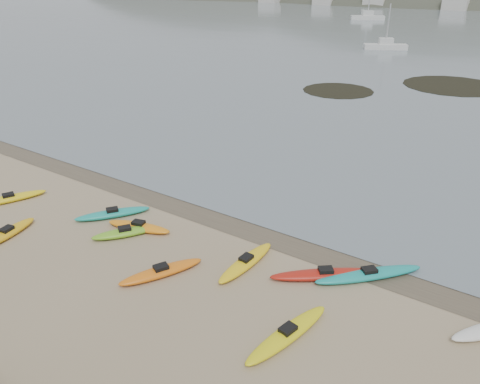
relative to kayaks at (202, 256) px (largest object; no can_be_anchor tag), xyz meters
The scene contains 4 objects.
ground 3.73m from the kayaks, 99.28° to the left, with size 600.00×600.00×0.00m, color tan.
wet_sand 3.43m from the kayaks, 100.08° to the left, with size 60.00×60.00×0.00m, color brown.
kayaks is the anchor object (origin of this frame).
kelp_mats 39.97m from the kayaks, 89.38° to the left, with size 21.30×25.12×0.04m.
Camera 1 is at (11.13, -16.39, 10.91)m, focal length 35.00 mm.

